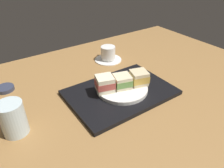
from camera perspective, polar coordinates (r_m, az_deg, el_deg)
ground_plane at (r=85.57cm, az=2.48°, el=-2.00°), size 140.00×100.00×3.00cm
serving_tray at (r=80.96cm, az=2.23°, el=-2.28°), size 38.80×26.99×1.56cm
sandwich_plate at (r=80.59cm, az=2.72°, el=-1.20°), size 19.36×19.36×1.41cm
sandwich_near at (r=76.61cm, az=-1.95°, el=0.08°), size 7.82×7.54×5.85cm
sandwich_middle at (r=78.87cm, az=2.77°, el=0.72°), size 7.65×7.57×4.94cm
sandwich_far at (r=81.31cm, az=7.24°, el=1.69°), size 7.83×7.46×5.32cm
coffee_cup at (r=105.52cm, az=-1.09°, el=7.97°), size 13.21×13.21×7.16cm
drinking_glass at (r=68.90cm, az=-25.09°, el=-8.38°), size 7.53×7.53×10.69cm
small_sauce_dish at (r=93.17cm, az=-26.77°, el=-1.09°), size 6.79×6.79×1.48cm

